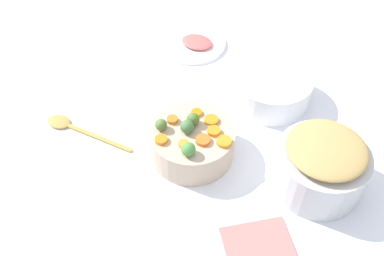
# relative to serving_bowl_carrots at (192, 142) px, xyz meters

# --- Properties ---
(tabletop) EXTENTS (2.40, 2.40, 0.02)m
(tabletop) POSITION_rel_serving_bowl_carrots_xyz_m (-0.02, 0.03, -0.06)
(tabletop) COLOR white
(tabletop) RESTS_ON ground
(serving_bowl_carrots) EXTENTS (0.23, 0.23, 0.09)m
(serving_bowl_carrots) POSITION_rel_serving_bowl_carrots_xyz_m (0.00, 0.00, 0.00)
(serving_bowl_carrots) COLOR #BEA98F
(serving_bowl_carrots) RESTS_ON tabletop
(metal_pot) EXTENTS (0.22, 0.22, 0.12)m
(metal_pot) POSITION_rel_serving_bowl_carrots_xyz_m (-0.20, 0.26, 0.02)
(metal_pot) COLOR #BBBCC1
(metal_pot) RESTS_ON tabletop
(stuffing_mound) EXTENTS (0.19, 0.19, 0.04)m
(stuffing_mound) POSITION_rel_serving_bowl_carrots_xyz_m (-0.20, 0.26, 0.09)
(stuffing_mound) COLOR tan
(stuffing_mound) RESTS_ON metal_pot
(carrot_slice_0) EXTENTS (0.04, 0.04, 0.01)m
(carrot_slice_0) POSITION_rel_serving_bowl_carrots_xyz_m (-0.04, 0.08, 0.05)
(carrot_slice_0) COLOR orange
(carrot_slice_0) RESTS_ON serving_bowl_carrots
(carrot_slice_1) EXTENTS (0.05, 0.05, 0.01)m
(carrot_slice_1) POSITION_rel_serving_bowl_carrots_xyz_m (-0.06, 0.00, 0.05)
(carrot_slice_1) COLOR orange
(carrot_slice_1) RESTS_ON serving_bowl_carrots
(carrot_slice_2) EXTENTS (0.04, 0.04, 0.01)m
(carrot_slice_2) POSITION_rel_serving_bowl_carrots_xyz_m (0.08, -0.02, 0.05)
(carrot_slice_2) COLOR orange
(carrot_slice_2) RESTS_ON serving_bowl_carrots
(carrot_slice_3) EXTENTS (0.04, 0.04, 0.01)m
(carrot_slice_3) POSITION_rel_serving_bowl_carrots_xyz_m (0.04, 0.03, 0.05)
(carrot_slice_3) COLOR orange
(carrot_slice_3) RESTS_ON serving_bowl_carrots
(carrot_slice_4) EXTENTS (0.03, 0.03, 0.01)m
(carrot_slice_4) POSITION_rel_serving_bowl_carrots_xyz_m (-0.05, -0.04, 0.05)
(carrot_slice_4) COLOR orange
(carrot_slice_4) RESTS_ON serving_bowl_carrots
(carrot_slice_5) EXTENTS (0.04, 0.04, 0.01)m
(carrot_slice_5) POSITION_rel_serving_bowl_carrots_xyz_m (0.02, -0.06, 0.05)
(carrot_slice_5) COLOR orange
(carrot_slice_5) RESTS_ON serving_bowl_carrots
(carrot_slice_6) EXTENTS (0.04, 0.04, 0.01)m
(carrot_slice_6) POSITION_rel_serving_bowl_carrots_xyz_m (-0.00, 0.05, 0.05)
(carrot_slice_6) COLOR orange
(carrot_slice_6) RESTS_ON serving_bowl_carrots
(carrot_slice_7) EXTENTS (0.04, 0.04, 0.01)m
(carrot_slice_7) POSITION_rel_serving_bowl_carrots_xyz_m (-0.04, 0.04, 0.05)
(carrot_slice_7) COLOR orange
(carrot_slice_7) RESTS_ON serving_bowl_carrots
(brussels_sprout_0) EXTENTS (0.03, 0.03, 0.03)m
(brussels_sprout_0) POSITION_rel_serving_bowl_carrots_xyz_m (0.06, -0.05, 0.06)
(brussels_sprout_0) COLOR #537236
(brussels_sprout_0) RESTS_ON serving_bowl_carrots
(brussels_sprout_1) EXTENTS (0.03, 0.03, 0.03)m
(brussels_sprout_1) POSITION_rel_serving_bowl_carrots_xyz_m (-0.02, -0.02, 0.06)
(brussels_sprout_1) COLOR #4A6E2C
(brussels_sprout_1) RESTS_ON serving_bowl_carrots
(brussels_sprout_2) EXTENTS (0.04, 0.04, 0.04)m
(brussels_sprout_2) POSITION_rel_serving_bowl_carrots_xyz_m (0.01, -0.01, 0.06)
(brussels_sprout_2) COLOR #46723F
(brussels_sprout_2) RESTS_ON serving_bowl_carrots
(brussels_sprout_3) EXTENTS (0.04, 0.04, 0.04)m
(brussels_sprout_3) POSITION_rel_serving_bowl_carrots_xyz_m (0.05, 0.06, 0.06)
(brussels_sprout_3) COLOR #4B873E
(brussels_sprout_3) RESTS_ON serving_bowl_carrots
(wooden_spoon) EXTENTS (0.16, 0.26, 0.01)m
(wooden_spoon) POSITION_rel_serving_bowl_carrots_xyz_m (0.23, -0.28, -0.04)
(wooden_spoon) COLOR #AD9146
(wooden_spoon) RESTS_ON tabletop
(casserole_dish) EXTENTS (0.23, 0.23, 0.09)m
(casserole_dish) POSITION_rel_serving_bowl_carrots_xyz_m (-0.32, -0.04, -0.00)
(casserole_dish) COLOR white
(casserole_dish) RESTS_ON tabletop
(ham_plate) EXTENTS (0.24, 0.24, 0.01)m
(ham_plate) POSITION_rel_serving_bowl_carrots_xyz_m (-0.28, -0.40, -0.04)
(ham_plate) COLOR white
(ham_plate) RESTS_ON tabletop
(ham_slice_main) EXTENTS (0.12, 0.14, 0.02)m
(ham_slice_main) POSITION_rel_serving_bowl_carrots_xyz_m (-0.29, -0.38, -0.02)
(ham_slice_main) COLOR #CE5F5B
(ham_slice_main) RESTS_ON ham_plate
(dish_towel) EXTENTS (0.20, 0.19, 0.01)m
(dish_towel) POSITION_rel_serving_bowl_carrots_xyz_m (0.04, 0.32, -0.04)
(dish_towel) COLOR #B06F68
(dish_towel) RESTS_ON tabletop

